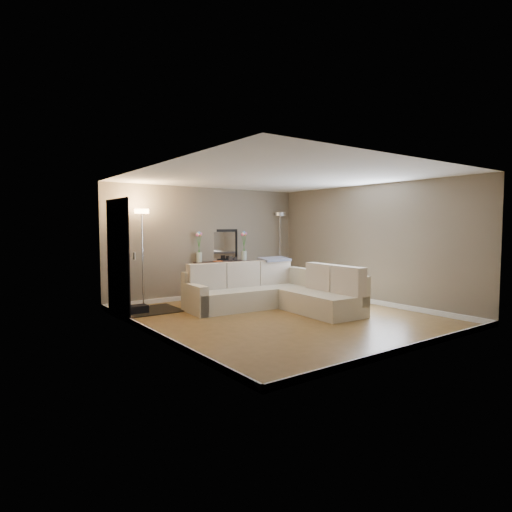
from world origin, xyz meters
TOP-DOWN VIEW (x-y plane):
  - floor at (0.00, 0.00)m, footprint 5.00×5.50m
  - ceiling at (0.00, 0.00)m, footprint 5.00×5.50m
  - wall_back at (0.00, 2.76)m, footprint 5.00×0.02m
  - wall_front at (0.00, -2.76)m, footprint 5.00×0.02m
  - wall_left at (-2.51, 0.00)m, footprint 0.02×5.50m
  - wall_right at (2.51, 0.00)m, footprint 0.02×5.50m
  - baseboard_back at (0.00, 2.73)m, footprint 5.00×0.03m
  - baseboard_front at (0.00, -2.73)m, footprint 5.00×0.03m
  - baseboard_left at (-2.48, 0.00)m, footprint 0.03×5.50m
  - baseboard_right at (2.48, 0.00)m, footprint 0.03×5.50m
  - doorway at (-2.48, 1.70)m, footprint 0.02×1.20m
  - switch_plate at (-2.48, 0.85)m, footprint 0.02×0.08m
  - sectional_sofa at (0.40, 0.72)m, footprint 2.73×2.74m
  - throw_blanket at (0.91, 1.35)m, footprint 0.68×0.40m
  - console_table at (0.21, 2.59)m, footprint 1.43×0.51m
  - leaning_mirror at (0.32, 2.76)m, footprint 0.99×0.14m
  - table_decor at (0.29, 2.54)m, footprint 0.60×0.15m
  - flower_vase_left at (-0.29, 2.64)m, footprint 0.17×0.14m
  - flower_vase_right at (0.89, 2.52)m, footprint 0.17×0.14m
  - floor_lamp_lit at (-1.74, 2.40)m, footprint 0.29×0.29m
  - floor_lamp_unlit at (2.10, 2.62)m, footprint 0.36×0.36m
  - charcoal_rug at (-1.86, 2.01)m, footprint 1.34×1.01m
  - black_bag at (-2.06, 1.90)m, footprint 0.38×0.27m

SIDE VIEW (x-z plane):
  - floor at x=0.00m, z-range -0.01..0.00m
  - charcoal_rug at x=-1.86m, z-range 0.00..0.02m
  - black_bag at x=-2.06m, z-range -0.08..0.16m
  - baseboard_back at x=0.00m, z-range 0.00..0.10m
  - baseboard_front at x=0.00m, z-range 0.00..0.10m
  - baseboard_left at x=-2.48m, z-range 0.00..0.10m
  - baseboard_right at x=2.48m, z-range 0.00..0.10m
  - sectional_sofa at x=0.40m, z-range -0.12..0.82m
  - console_table at x=0.21m, z-range 0.06..0.92m
  - table_decor at x=0.29m, z-range 0.80..0.94m
  - throw_blanket at x=0.91m, z-range 0.92..1.01m
  - doorway at x=-2.48m, z-range 0.00..2.20m
  - flower_vase_left at x=-0.29m, z-range 0.78..1.52m
  - flower_vase_right at x=0.89m, z-range 0.78..1.52m
  - switch_plate at x=-2.48m, z-range 1.14..1.26m
  - leaning_mirror at x=0.32m, z-range 0.85..1.62m
  - wall_back at x=0.00m, z-range 0.00..2.60m
  - wall_front at x=0.00m, z-range 0.00..2.60m
  - wall_left at x=-2.51m, z-range 0.00..2.60m
  - wall_right at x=2.51m, z-range 0.00..2.60m
  - floor_lamp_lit at x=-1.74m, z-range 0.42..2.47m
  - floor_lamp_unlit at x=2.10m, z-range 0.42..2.48m
  - ceiling at x=0.00m, z-range 2.60..2.61m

